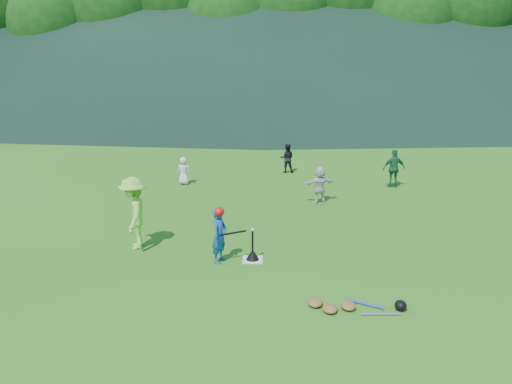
# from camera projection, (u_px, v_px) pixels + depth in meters

# --- Properties ---
(ground) EXTENTS (120.00, 120.00, 0.00)m
(ground) POSITION_uv_depth(u_px,v_px,m) (253.00, 260.00, 11.32)
(ground) COLOR #295D15
(ground) RESTS_ON ground
(home_plate) EXTENTS (0.45, 0.45, 0.02)m
(home_plate) POSITION_uv_depth(u_px,v_px,m) (253.00, 260.00, 11.32)
(home_plate) COLOR silver
(home_plate) RESTS_ON ground
(baseball) EXTENTS (0.08, 0.08, 0.08)m
(baseball) POSITION_uv_depth(u_px,v_px,m) (253.00, 230.00, 11.12)
(baseball) COLOR white
(baseball) RESTS_ON batting_tee
(batter_child) EXTENTS (0.45, 0.54, 1.26)m
(batter_child) POSITION_uv_depth(u_px,v_px,m) (219.00, 235.00, 11.08)
(batter_child) COLOR #164B9A
(batter_child) RESTS_ON ground
(adult_coach) EXTENTS (0.83, 1.22, 1.74)m
(adult_coach) POSITION_uv_depth(u_px,v_px,m) (134.00, 213.00, 11.81)
(adult_coach) COLOR #88DE41
(adult_coach) RESTS_ON ground
(fielder_a) EXTENTS (0.52, 0.38, 0.98)m
(fielder_a) POSITION_uv_depth(u_px,v_px,m) (184.00, 171.00, 17.63)
(fielder_a) COLOR silver
(fielder_a) RESTS_ON ground
(fielder_b) EXTENTS (0.57, 0.45, 1.13)m
(fielder_b) POSITION_uv_depth(u_px,v_px,m) (287.00, 158.00, 19.33)
(fielder_b) COLOR black
(fielder_b) RESTS_ON ground
(fielder_c) EXTENTS (0.82, 0.43, 1.33)m
(fielder_c) POSITION_uv_depth(u_px,v_px,m) (394.00, 169.00, 17.19)
(fielder_c) COLOR #1D6136
(fielder_c) RESTS_ON ground
(fielder_d) EXTENTS (1.12, 0.71, 1.16)m
(fielder_d) POSITION_uv_depth(u_px,v_px,m) (320.00, 185.00, 15.48)
(fielder_d) COLOR silver
(fielder_d) RESTS_ON ground
(batting_tee) EXTENTS (0.30, 0.30, 0.68)m
(batting_tee) POSITION_uv_depth(u_px,v_px,m) (253.00, 255.00, 11.29)
(batting_tee) COLOR black
(batting_tee) RESTS_ON home_plate
(batter_gear) EXTENTS (0.71, 0.31, 0.62)m
(batter_gear) POSITION_uv_depth(u_px,v_px,m) (220.00, 214.00, 10.93)
(batter_gear) COLOR #AF150B
(batter_gear) RESTS_ON ground
(equipment_pile) EXTENTS (1.80, 0.60, 0.19)m
(equipment_pile) POSITION_uv_depth(u_px,v_px,m) (348.00, 306.00, 9.16)
(equipment_pile) COLOR olive
(equipment_pile) RESTS_ON ground
(outfield_fence) EXTENTS (70.07, 0.08, 1.33)m
(outfield_fence) POSITION_uv_depth(u_px,v_px,m) (266.00, 104.00, 38.06)
(outfield_fence) COLOR gray
(outfield_fence) RESTS_ON ground
(tree_line) EXTENTS (70.04, 11.40, 14.82)m
(tree_line) POSITION_uv_depth(u_px,v_px,m) (270.00, 6.00, 41.60)
(tree_line) COLOR #382314
(tree_line) RESTS_ON ground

